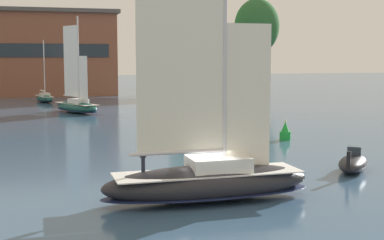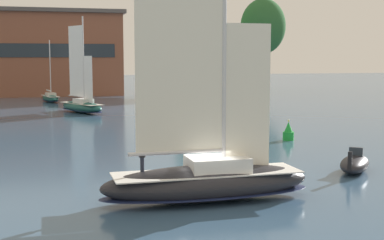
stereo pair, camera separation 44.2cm
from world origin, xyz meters
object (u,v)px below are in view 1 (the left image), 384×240
object	(u,v)px
sailboat_main	(208,178)
sailboat_moored_near_marina	(77,105)
sailboat_moored_mid_channel	(44,98)
motor_tender	(353,163)
channel_buoy	(285,132)
tree_shore_left	(192,25)
tree_shore_right	(257,27)

from	to	relation	value
sailboat_main	sailboat_moored_near_marina	bearing A→B (deg)	94.63
sailboat_moored_near_marina	sailboat_moored_mid_channel	distance (m)	19.39
motor_tender	sailboat_moored_mid_channel	bearing A→B (deg)	107.09
sailboat_main	channel_buoy	xyz separation A→B (m)	(12.45, 17.34, -0.46)
sailboat_main	motor_tender	xyz separation A→B (m)	(10.90, 4.20, -0.64)
motor_tender	channel_buoy	bearing A→B (deg)	83.24
tree_shore_left	sailboat_moored_near_marina	bearing A→B (deg)	-125.67
sailboat_moored_mid_channel	sailboat_main	bearing A→B (deg)	-83.19
tree_shore_right	sailboat_moored_near_marina	bearing A→B (deg)	-137.96
tree_shore_right	tree_shore_left	bearing A→B (deg)	-177.57
sailboat_main	motor_tender	bearing A→B (deg)	21.10
sailboat_main	sailboat_moored_mid_channel	bearing A→B (deg)	96.81
motor_tender	sailboat_main	bearing A→B (deg)	-158.90
tree_shore_right	sailboat_moored_mid_channel	bearing A→B (deg)	-158.79
tree_shore_right	motor_tender	xyz separation A→B (m)	(-25.35, -77.72, -13.22)
sailboat_main	tree_shore_left	bearing A→B (deg)	75.05
tree_shore_left	tree_shore_right	xyz separation A→B (m)	(14.54, 0.62, -0.08)
sailboat_moored_near_marina	tree_shore_right	bearing A→B (deg)	42.04
tree_shore_right	channel_buoy	world-z (taller)	tree_shore_right
tree_shore_right	sailboat_moored_mid_channel	world-z (taller)	tree_shore_right
sailboat_moored_near_marina	sailboat_moored_mid_channel	xyz separation A→B (m)	(-4.03, 18.96, -0.32)
sailboat_moored_mid_channel	motor_tender	xyz separation A→B (m)	(18.64, -60.65, -0.16)
sailboat_main	sailboat_moored_mid_channel	distance (m)	65.32
tree_shore_left	sailboat_moored_near_marina	distance (m)	45.45
sailboat_moored_mid_channel	channel_buoy	xyz separation A→B (m)	(20.20, -47.51, 0.02)
tree_shore_right	motor_tender	world-z (taller)	tree_shore_right
tree_shore_left	motor_tender	bearing A→B (deg)	-97.98
channel_buoy	sailboat_moored_mid_channel	bearing A→B (deg)	113.03
tree_shore_right	sailboat_main	xyz separation A→B (m)	(-36.24, -81.92, -12.58)
tree_shore_left	motor_tender	distance (m)	78.99
tree_shore_right	sailboat_moored_near_marina	xyz separation A→B (m)	(-39.96, -36.03, -12.74)
sailboat_main	sailboat_moored_near_marina	world-z (taller)	sailboat_main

